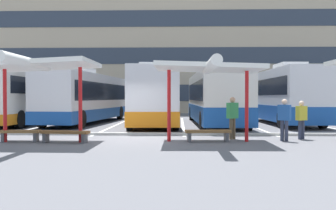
% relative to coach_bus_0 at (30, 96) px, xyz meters
% --- Properties ---
extents(ground_plane, '(160.00, 160.00, 0.00)m').
position_rel_coach_bus_0_xyz_m(ground_plane, '(7.87, -8.55, -1.77)').
color(ground_plane, slate).
extents(terminal_building, '(44.02, 13.83, 22.55)m').
position_rel_coach_bus_0_xyz_m(terminal_building, '(7.89, 22.40, 8.13)').
color(terminal_building, tan).
rests_on(terminal_building, ground).
extents(coach_bus_0, '(2.87, 11.39, 3.73)m').
position_rel_coach_bus_0_xyz_m(coach_bus_0, '(0.00, 0.00, 0.00)').
color(coach_bus_0, silver).
rests_on(coach_bus_0, ground).
extents(coach_bus_1, '(3.58, 11.77, 3.53)m').
position_rel_coach_bus_0_xyz_m(coach_bus_1, '(3.58, 0.57, -0.13)').
color(coach_bus_1, silver).
rests_on(coach_bus_1, ground).
extents(coach_bus_2, '(3.32, 11.42, 3.65)m').
position_rel_coach_bus_0_xyz_m(coach_bus_2, '(8.06, -0.89, -0.07)').
color(coach_bus_2, silver).
rests_on(coach_bus_2, ground).
extents(coach_bus_3, '(2.92, 12.04, 3.52)m').
position_rel_coach_bus_0_xyz_m(coach_bus_3, '(11.90, -0.63, -0.17)').
color(coach_bus_3, silver).
rests_on(coach_bus_3, ground).
extents(coach_bus_4, '(2.71, 10.15, 3.75)m').
position_rel_coach_bus_0_xyz_m(coach_bus_4, '(16.33, 0.02, -0.05)').
color(coach_bus_4, silver).
rests_on(coach_bus_4, ground).
extents(lane_stripe_1, '(0.16, 14.00, 0.01)m').
position_rel_coach_bus_0_xyz_m(lane_stripe_1, '(1.75, -0.81, -1.77)').
color(lane_stripe_1, white).
rests_on(lane_stripe_1, ground).
extents(lane_stripe_2, '(0.16, 14.00, 0.01)m').
position_rel_coach_bus_0_xyz_m(lane_stripe_2, '(5.83, -0.81, -1.77)').
color(lane_stripe_2, white).
rests_on(lane_stripe_2, ground).
extents(lane_stripe_3, '(0.16, 14.00, 0.01)m').
position_rel_coach_bus_0_xyz_m(lane_stripe_3, '(9.91, -0.81, -1.77)').
color(lane_stripe_3, white).
rests_on(lane_stripe_3, ground).
extents(lane_stripe_4, '(0.16, 14.00, 0.01)m').
position_rel_coach_bus_0_xyz_m(lane_stripe_4, '(13.99, -0.81, -1.77)').
color(lane_stripe_4, white).
rests_on(lane_stripe_4, ground).
extents(lane_stripe_5, '(0.16, 14.00, 0.01)m').
position_rel_coach_bus_0_xyz_m(lane_stripe_5, '(18.07, -0.81, -1.77)').
color(lane_stripe_5, white).
rests_on(lane_stripe_5, ground).
extents(waiting_shelter_1, '(3.89, 4.90, 3.09)m').
position_rel_coach_bus_0_xyz_m(waiting_shelter_1, '(4.51, -10.21, 1.08)').
color(waiting_shelter_1, red).
rests_on(waiting_shelter_1, ground).
extents(bench_1, '(1.54, 0.48, 0.45)m').
position_rel_coach_bus_0_xyz_m(bench_1, '(3.61, -9.88, -1.44)').
color(bench_1, brown).
rests_on(bench_1, ground).
extents(bench_2, '(1.88, 0.67, 0.45)m').
position_rel_coach_bus_0_xyz_m(bench_2, '(5.41, -10.09, -1.43)').
color(bench_2, brown).
rests_on(bench_2, ground).
extents(waiting_shelter_2, '(3.98, 4.89, 2.99)m').
position_rel_coach_bus_0_xyz_m(waiting_shelter_2, '(10.78, -9.80, 1.00)').
color(waiting_shelter_2, red).
rests_on(waiting_shelter_2, ground).
extents(bench_3, '(1.78, 0.62, 0.45)m').
position_rel_coach_bus_0_xyz_m(bench_3, '(10.78, -9.61, -1.43)').
color(bench_3, brown).
rests_on(bench_3, ground).
extents(platform_kerb, '(44.00, 0.24, 0.12)m').
position_rel_coach_bus_0_xyz_m(platform_kerb, '(7.87, -7.30, -1.71)').
color(platform_kerb, '#ADADA8').
rests_on(platform_kerb, ground).
extents(waiting_passenger_0, '(0.50, 0.42, 1.56)m').
position_rel_coach_bus_0_xyz_m(waiting_passenger_0, '(14.63, -8.67, -0.89)').
color(waiting_passenger_0, '#33384C').
rests_on(waiting_passenger_0, ground).
extents(waiting_passenger_1, '(0.51, 0.45, 1.63)m').
position_rel_coach_bus_0_xyz_m(waiting_passenger_1, '(13.76, -9.33, -0.83)').
color(waiting_passenger_1, '#33384C').
rests_on(waiting_passenger_1, ground).
extents(waiting_passenger_2, '(0.52, 0.49, 1.71)m').
position_rel_coach_bus_0_xyz_m(waiting_passenger_2, '(11.84, -8.75, -0.77)').
color(waiting_passenger_2, brown).
rests_on(waiting_passenger_2, ground).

